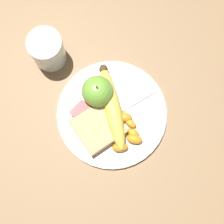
# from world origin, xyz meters

# --- Properties ---
(ground_plane) EXTENTS (3.00, 3.00, 0.00)m
(ground_plane) POSITION_xyz_m (0.00, 0.00, 0.00)
(ground_plane) COLOR olive
(plate) EXTENTS (0.25, 0.25, 0.01)m
(plate) POSITION_xyz_m (0.00, 0.00, 0.01)
(plate) COLOR silver
(plate) RESTS_ON ground_plane
(juice_glass) EXTENTS (0.08, 0.08, 0.09)m
(juice_glass) POSITION_xyz_m (0.00, 0.20, 0.04)
(juice_glass) COLOR silver
(juice_glass) RESTS_ON ground_plane
(apple) EXTENTS (0.07, 0.07, 0.08)m
(apple) POSITION_xyz_m (0.01, 0.05, 0.05)
(apple) COLOR #72B23D
(apple) RESTS_ON plate
(banana) EXTENTS (0.14, 0.18, 0.04)m
(banana) POSITION_xyz_m (0.01, 0.01, 0.03)
(banana) COLOR #E0CC4C
(banana) RESTS_ON plate
(bread_slice) EXTENTS (0.11, 0.11, 0.02)m
(bread_slice) POSITION_xyz_m (-0.04, 0.00, 0.02)
(bread_slice) COLOR olive
(bread_slice) RESTS_ON plate
(fork) EXTENTS (0.17, 0.06, 0.00)m
(fork) POSITION_xyz_m (0.01, -0.01, 0.01)
(fork) COLOR silver
(fork) RESTS_ON plate
(jam_packet) EXTENTS (0.04, 0.03, 0.02)m
(jam_packet) POSITION_xyz_m (-0.05, 0.05, 0.02)
(jam_packet) COLOR white
(jam_packet) RESTS_ON plate
(orange_segment_0) EXTENTS (0.03, 0.03, 0.02)m
(orange_segment_0) POSITION_xyz_m (0.00, -0.06, 0.02)
(orange_segment_0) COLOR orange
(orange_segment_0) RESTS_ON plate
(orange_segment_1) EXTENTS (0.03, 0.02, 0.02)m
(orange_segment_1) POSITION_xyz_m (-0.01, -0.03, 0.02)
(orange_segment_1) COLOR orange
(orange_segment_1) RESTS_ON plate
(orange_segment_2) EXTENTS (0.03, 0.04, 0.02)m
(orange_segment_2) POSITION_xyz_m (0.01, -0.01, 0.02)
(orange_segment_2) COLOR orange
(orange_segment_2) RESTS_ON plate
(orange_segment_3) EXTENTS (0.02, 0.03, 0.02)m
(orange_segment_3) POSITION_xyz_m (0.01, -0.05, 0.02)
(orange_segment_3) COLOR orange
(orange_segment_3) RESTS_ON plate
(orange_segment_4) EXTENTS (0.04, 0.04, 0.02)m
(orange_segment_4) POSITION_xyz_m (-0.04, -0.06, 0.02)
(orange_segment_4) COLOR orange
(orange_segment_4) RESTS_ON plate
(orange_segment_5) EXTENTS (0.04, 0.04, 0.02)m
(orange_segment_5) POSITION_xyz_m (-0.01, -0.08, 0.02)
(orange_segment_5) COLOR orange
(orange_segment_5) RESTS_ON plate
(orange_segment_6) EXTENTS (0.03, 0.03, 0.02)m
(orange_segment_6) POSITION_xyz_m (-0.03, -0.02, 0.02)
(orange_segment_6) COLOR orange
(orange_segment_6) RESTS_ON plate
(orange_segment_7) EXTENTS (0.04, 0.04, 0.02)m
(orange_segment_7) POSITION_xyz_m (-0.03, -0.05, 0.02)
(orange_segment_7) COLOR orange
(orange_segment_7) RESTS_ON plate
(orange_segment_8) EXTENTS (0.04, 0.03, 0.02)m
(orange_segment_8) POSITION_xyz_m (-0.02, -0.04, 0.02)
(orange_segment_8) COLOR orange
(orange_segment_8) RESTS_ON plate
(orange_segment_9) EXTENTS (0.04, 0.04, 0.02)m
(orange_segment_9) POSITION_xyz_m (0.01, -0.03, 0.02)
(orange_segment_9) COLOR orange
(orange_segment_9) RESTS_ON plate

